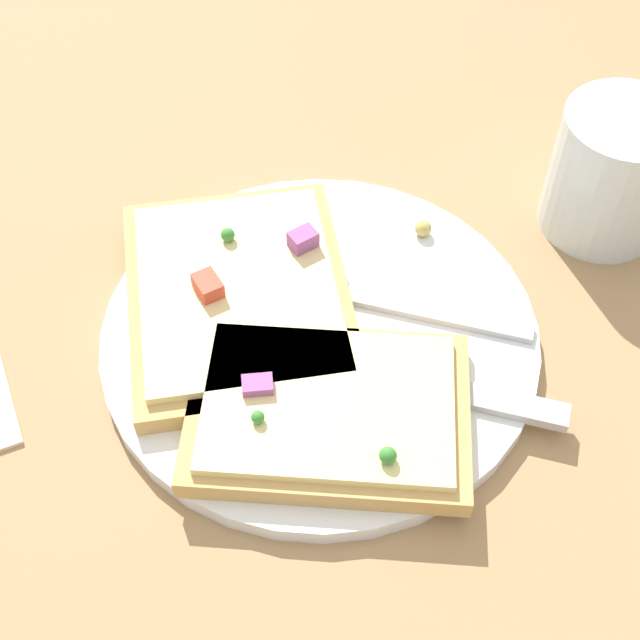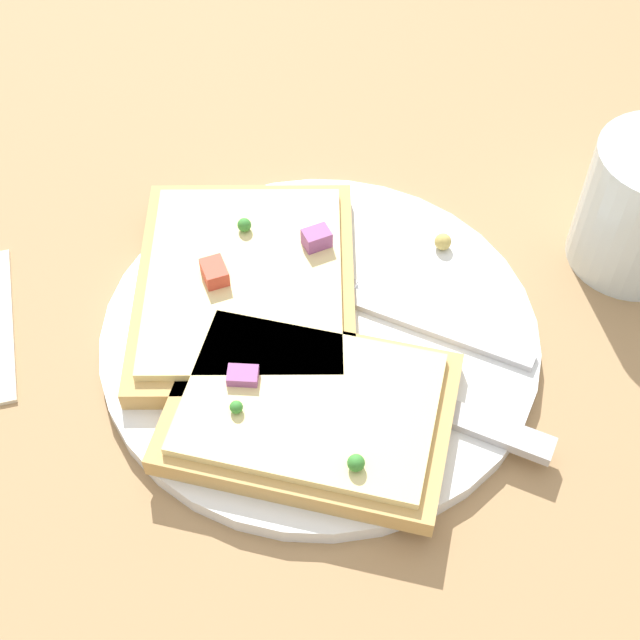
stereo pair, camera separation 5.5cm
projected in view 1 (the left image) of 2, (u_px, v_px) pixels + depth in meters
The scene contains 8 objects.
ground_plane at pixel (320, 341), 0.57m from camera, with size 4.00×4.00×0.00m, color #9E7A51.
plate at pixel (320, 336), 0.56m from camera, with size 0.28×0.28×0.01m.
fork at pixel (362, 298), 0.57m from camera, with size 0.14×0.16×0.01m.
knife at pixel (413, 383), 0.53m from camera, with size 0.15×0.18×0.01m.
pizza_slice_main at pixel (239, 294), 0.56m from camera, with size 0.20×0.18×0.03m.
pizza_slice_corner at pixel (328, 410), 0.51m from camera, with size 0.18×0.20×0.03m.
crumb_scatter at pixel (355, 270), 0.58m from camera, with size 0.21×0.11×0.01m.
drinking_glass at pixel (613, 173), 0.60m from camera, with size 0.08×0.08×0.09m.
Camera 1 is at (-0.31, 0.14, 0.46)m, focal length 50.00 mm.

